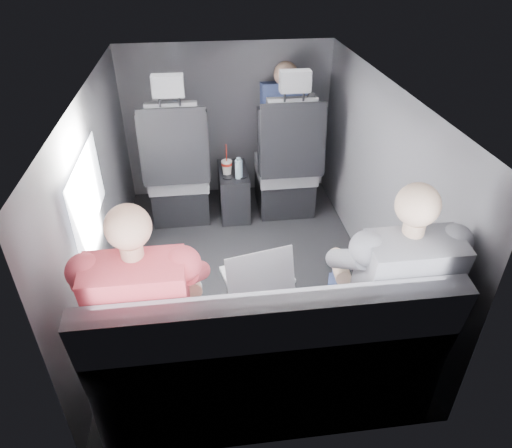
{
  "coord_description": "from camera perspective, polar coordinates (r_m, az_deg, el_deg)",
  "views": [
    {
      "loc": [
        -0.25,
        -2.57,
        2.11
      ],
      "look_at": [
        0.08,
        -0.05,
        0.46
      ],
      "focal_mm": 32.0,
      "sensor_mm": 36.0,
      "label": 1
    }
  ],
  "objects": [
    {
      "name": "panel_left",
      "position": [
        3.01,
        -18.91,
        2.67
      ],
      "size": [
        0.02,
        2.6,
        1.35
      ],
      "primitive_type": "cube",
      "color": "#56565B",
      "rests_on": "floor"
    },
    {
      "name": "seatbelt",
      "position": [
        3.56,
        4.59,
        11.36
      ],
      "size": [
        0.35,
        0.11,
        0.59
      ],
      "primitive_type": "cube",
      "rotation": [
        -0.14,
        0.49,
        0.0
      ],
      "color": "black",
      "rests_on": "front_seat_right"
    },
    {
      "name": "ceiling",
      "position": [
        2.69,
        -1.82,
        16.63
      ],
      "size": [
        2.6,
        2.6,
        0.0
      ],
      "primitive_type": "plane",
      "rotation": [
        3.14,
        0.0,
        0.0
      ],
      "color": "#B2B2AD",
      "rests_on": "panel_back"
    },
    {
      "name": "water_bottle",
      "position": [
        3.7,
        -2.17,
        6.92
      ],
      "size": [
        0.06,
        0.06,
        0.18
      ],
      "color": "#A4BEDE",
      "rests_on": "center_console"
    },
    {
      "name": "laptop_black",
      "position": [
        2.45,
        15.13,
        -5.26
      ],
      "size": [
        0.39,
        0.39,
        0.25
      ],
      "color": "black",
      "rests_on": "passenger_rear_right"
    },
    {
      "name": "passenger_front_right",
      "position": [
        3.97,
        3.56,
        12.96
      ],
      "size": [
        0.39,
        0.39,
        0.79
      ],
      "color": "navy",
      "rests_on": "front_seat_right"
    },
    {
      "name": "front_seat_right",
      "position": [
        3.87,
        3.84,
        6.79
      ],
      "size": [
        0.52,
        0.58,
        1.26
      ],
      "color": "black",
      "rests_on": "floor"
    },
    {
      "name": "panel_right",
      "position": [
        3.15,
        14.95,
        4.82
      ],
      "size": [
        0.02,
        2.6,
        1.35
      ],
      "primitive_type": "cube",
      "color": "#56565B",
      "rests_on": "floor"
    },
    {
      "name": "soda_cup",
      "position": [
        3.76,
        -3.67,
        7.12
      ],
      "size": [
        0.09,
        0.09,
        0.27
      ],
      "color": "white",
      "rests_on": "center_console"
    },
    {
      "name": "passenger_rear_left",
      "position": [
        2.19,
        -13.41,
        -10.24
      ],
      "size": [
        0.52,
        0.63,
        1.25
      ],
      "color": "#313136",
      "rests_on": "rear_bench"
    },
    {
      "name": "laptop_silver",
      "position": [
        2.33,
        0.29,
        -6.31
      ],
      "size": [
        0.39,
        0.37,
        0.24
      ],
      "color": "silver",
      "rests_on": "rear_bench"
    },
    {
      "name": "center_console",
      "position": [
        3.95,
        -2.82,
        4.07
      ],
      "size": [
        0.24,
        0.48,
        0.41
      ],
      "color": "black",
      "rests_on": "floor"
    },
    {
      "name": "laptop_white",
      "position": [
        2.34,
        -11.8,
        -6.9
      ],
      "size": [
        0.4,
        0.41,
        0.26
      ],
      "color": "silver",
      "rests_on": "passenger_rear_left"
    },
    {
      "name": "side_window",
      "position": [
        2.64,
        -20.32,
        3.65
      ],
      "size": [
        0.02,
        0.75,
        0.42
      ],
      "primitive_type": "cube",
      "color": "white",
      "rests_on": "panel_left"
    },
    {
      "name": "panel_front",
      "position": [
        4.13,
        -3.52,
        12.66
      ],
      "size": [
        1.8,
        0.02,
        1.35
      ],
      "primitive_type": "cube",
      "color": "#56565B",
      "rests_on": "floor"
    },
    {
      "name": "passenger_rear_right",
      "position": [
        2.33,
        16.19,
        -7.54
      ],
      "size": [
        0.52,
        0.64,
        1.26
      ],
      "color": "navy",
      "rests_on": "rear_bench"
    },
    {
      "name": "front_seat_left",
      "position": [
        3.81,
        -9.64,
        5.95
      ],
      "size": [
        0.52,
        0.58,
        1.26
      ],
      "color": "black",
      "rests_on": "floor"
    },
    {
      "name": "panel_back",
      "position": [
        1.93,
        2.57,
        -15.03
      ],
      "size": [
        1.8,
        0.02,
        1.35
      ],
      "primitive_type": "cube",
      "color": "#56565B",
      "rests_on": "floor"
    },
    {
      "name": "rear_bench",
      "position": [
        2.36,
        1.35,
        -16.73
      ],
      "size": [
        1.6,
        0.57,
        0.92
      ],
      "color": "slate",
      "rests_on": "floor"
    },
    {
      "name": "floor",
      "position": [
        3.33,
        -1.42,
        -6.26
      ],
      "size": [
        2.6,
        2.6,
        0.0
      ],
      "primitive_type": "plane",
      "color": "black",
      "rests_on": "ground"
    }
  ]
}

